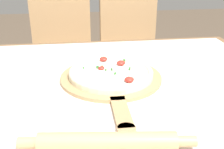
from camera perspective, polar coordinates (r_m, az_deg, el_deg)
name	(u,v)px	position (r m, az deg, el deg)	size (l,w,h in m)	color
dining_table	(123,110)	(1.02, 2.16, -7.30)	(1.22, 1.04, 0.74)	brown
towel_cloth	(123,84)	(0.97, 2.26, -1.99)	(1.14, 0.96, 0.00)	silver
pizza_peel	(112,79)	(0.98, -0.08, -1.02)	(0.36, 0.53, 0.01)	tan
pizza	(111,72)	(0.99, -0.20, 0.44)	(0.30, 0.30, 0.04)	beige
rolling_pin	(107,142)	(0.65, -0.96, -13.55)	(0.40, 0.08, 0.05)	tan
chair_left	(63,60)	(1.85, -9.87, 2.94)	(0.41, 0.41, 0.89)	tan
chair_right	(131,57)	(1.88, 3.85, 3.59)	(0.43, 0.43, 0.89)	tan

